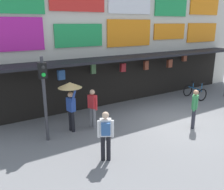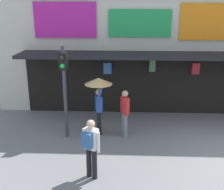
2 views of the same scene
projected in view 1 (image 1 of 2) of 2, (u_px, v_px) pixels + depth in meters
The scene contains 8 objects.
ground_plane at pixel (179, 123), 10.93m from camera, with size 80.00×80.00×0.00m, color slate.
shopfront at pixel (123, 30), 13.53m from camera, with size 18.00×2.60×8.00m.
traffic_light_near at pixel (44, 86), 8.75m from camera, with size 0.30×0.33×3.20m.
bicycle_parked at pixel (195, 92), 14.42m from camera, with size 0.78×1.19×1.05m.
pedestrian_in_blue at pixel (93, 106), 10.24m from camera, with size 0.33×0.51×1.68m.
pedestrian_in_green at pixel (106, 133), 7.68m from camera, with size 0.48×0.46×1.68m.
pedestrian_in_red at pixel (195, 107), 10.19m from camera, with size 0.46×0.38×1.68m.
pedestrian_with_umbrella at pixel (70, 93), 9.69m from camera, with size 0.96×0.96×2.08m.
Camera 1 is at (-7.93, -6.99, 4.29)m, focal length 39.08 mm.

